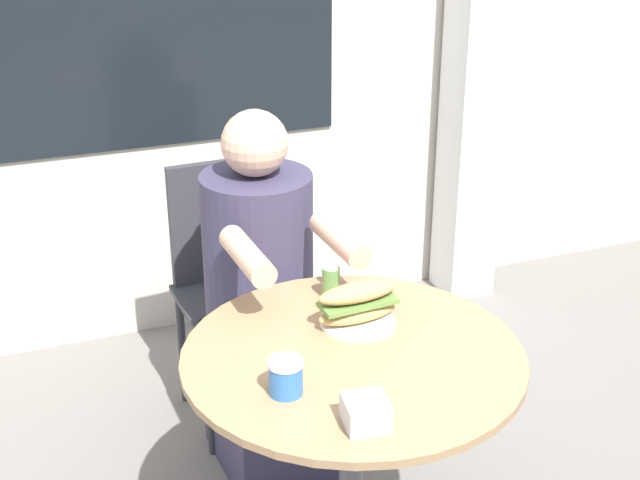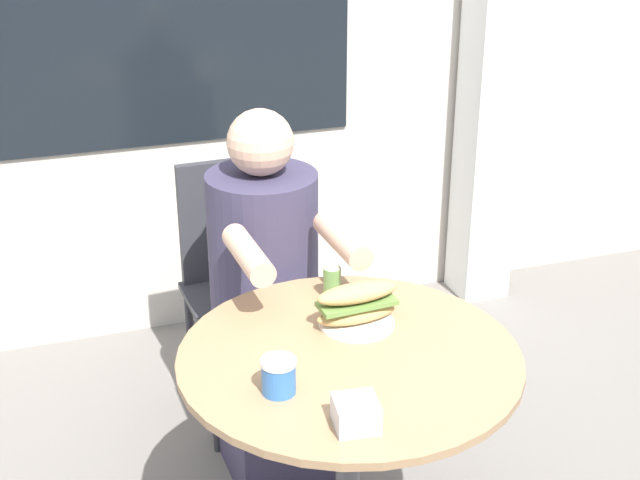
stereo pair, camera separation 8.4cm
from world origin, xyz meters
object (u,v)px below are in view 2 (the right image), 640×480
object	(u,v)px
cafe_table	(348,418)
drink_cup	(279,376)
seated_diner	(269,320)
diner_chair	(239,266)
sandwich_on_plate	(357,306)
condiment_bottle	(332,279)

from	to	relation	value
cafe_table	drink_cup	world-z (taller)	drink_cup
seated_diner	diner_chair	bearing A→B (deg)	-91.44
sandwich_on_plate	drink_cup	bearing A→B (deg)	-139.87
condiment_bottle	diner_chair	bearing A→B (deg)	98.53
cafe_table	drink_cup	distance (m)	0.32
drink_cup	condiment_bottle	xyz separation A→B (m)	(0.26, 0.38, 0.01)
diner_chair	condiment_bottle	size ratio (longest dim) A/B	7.90
drink_cup	condiment_bottle	size ratio (longest dim) A/B	0.74
drink_cup	seated_diner	bearing A→B (deg)	76.57
cafe_table	drink_cup	size ratio (longest dim) A/B	9.97
diner_chair	cafe_table	bearing A→B (deg)	90.40
sandwich_on_plate	condiment_bottle	xyz separation A→B (m)	(-0.01, 0.16, 0.00)
diner_chair	seated_diner	xyz separation A→B (m)	(0.01, -0.35, -0.02)
cafe_table	sandwich_on_plate	size ratio (longest dim) A/B	3.76
seated_diner	drink_cup	world-z (taller)	seated_diner
cafe_table	diner_chair	distance (m)	0.93
seated_diner	sandwich_on_plate	size ratio (longest dim) A/B	5.27
cafe_table	condiment_bottle	bearing A→B (deg)	78.96
sandwich_on_plate	cafe_table	bearing A→B (deg)	-117.70
seated_diner	condiment_bottle	world-z (taller)	seated_diner
diner_chair	condiment_bottle	distance (m)	0.71
drink_cup	condiment_bottle	bearing A→B (deg)	55.97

